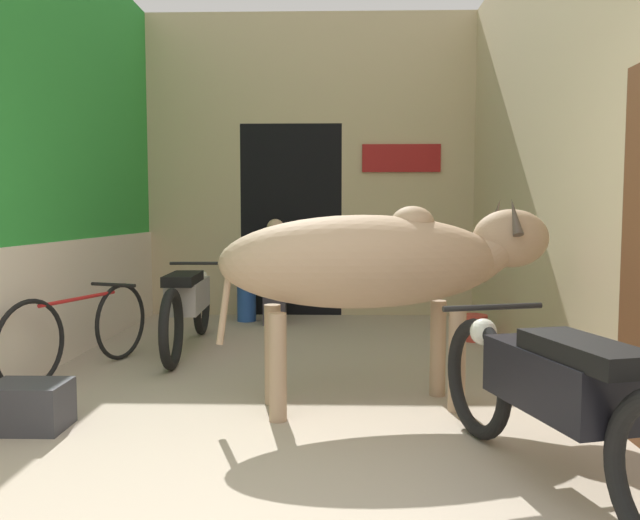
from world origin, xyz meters
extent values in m
cube|color=green|center=(-2.11, 2.79, 1.86)|extent=(0.18, 5.58, 3.71)
cube|color=silver|center=(-2.01, 2.79, 0.52)|extent=(0.03, 5.58, 1.04)
cube|color=#C6B289|center=(0.00, 5.67, 3.04)|extent=(4.03, 0.18, 1.34)
cube|color=#C6B289|center=(-1.44, 5.67, 1.19)|extent=(1.15, 0.18, 2.37)
cube|color=#C6B289|center=(1.20, 5.67, 1.19)|extent=(1.63, 0.18, 2.37)
cube|color=black|center=(-0.24, 6.03, 1.19)|extent=(1.25, 0.90, 2.37)
cube|color=maroon|center=(1.12, 5.56, 1.94)|extent=(0.96, 0.03, 0.34)
cube|color=#C6B289|center=(2.11, 2.79, 1.86)|extent=(0.18, 5.58, 3.71)
ellipsoid|color=tan|center=(0.50, 1.88, 0.97)|extent=(1.96, 0.98, 0.61)
ellipsoid|color=tan|center=(0.82, 1.95, 1.21)|extent=(0.33, 0.31, 0.22)
cylinder|color=tan|center=(1.34, 2.05, 1.01)|extent=(0.45, 0.36, 0.40)
ellipsoid|color=tan|center=(1.50, 2.08, 1.11)|extent=(0.59, 0.43, 0.39)
cylinder|color=tan|center=(-0.37, 1.72, 0.75)|extent=(0.13, 0.07, 0.60)
cylinder|color=tan|center=(1.03, 2.17, 0.34)|extent=(0.11, 0.11, 0.67)
cylinder|color=tan|center=(1.10, 1.82, 0.34)|extent=(0.11, 0.11, 0.67)
cylinder|color=tan|center=(-0.10, 1.95, 0.34)|extent=(0.11, 0.11, 0.67)
cylinder|color=tan|center=(-0.04, 1.60, 0.34)|extent=(0.11, 0.11, 0.67)
cone|color=#473D33|center=(1.43, 2.21, 1.26)|extent=(0.10, 0.18, 0.26)
cone|color=#473D33|center=(1.48, 1.93, 1.26)|extent=(0.10, 0.18, 0.26)
torus|color=black|center=(1.13, 1.36, 0.34)|extent=(0.25, 0.68, 0.68)
cube|color=black|center=(1.31, 0.66, 0.52)|extent=(0.47, 0.83, 0.28)
cube|color=black|center=(1.36, 0.46, 0.70)|extent=(0.41, 0.67, 0.09)
cylinder|color=black|center=(1.17, 1.20, 0.77)|extent=(0.57, 0.18, 0.03)
sphere|color=silver|center=(1.14, 1.30, 0.62)|extent=(0.15, 0.15, 0.15)
torus|color=black|center=(-1.02, 2.84, 0.34)|extent=(0.11, 0.67, 0.67)
torus|color=black|center=(-1.09, 4.31, 0.34)|extent=(0.11, 0.67, 0.67)
cube|color=#9E9993|center=(-1.06, 3.57, 0.51)|extent=(0.32, 0.82, 0.28)
cube|color=black|center=(-1.05, 3.35, 0.69)|extent=(0.29, 0.66, 0.09)
cylinder|color=black|center=(-1.08, 4.15, 0.76)|extent=(0.58, 0.06, 0.03)
sphere|color=silver|center=(-1.09, 4.25, 0.61)|extent=(0.15, 0.15, 0.15)
torus|color=black|center=(-1.87, 2.20, 0.33)|extent=(0.24, 0.65, 0.67)
torus|color=black|center=(-1.56, 3.19, 0.33)|extent=(0.24, 0.65, 0.67)
cylinder|color=red|center=(-1.72, 2.69, 0.60)|extent=(0.29, 0.82, 0.03)
cylinder|color=black|center=(-1.59, 3.10, 0.67)|extent=(0.43, 0.16, 0.03)
cube|color=#3D3842|center=(-0.38, 4.88, 0.24)|extent=(0.26, 0.14, 0.47)
cube|color=#3D3842|center=(-0.38, 4.97, 0.52)|extent=(0.26, 0.32, 0.11)
cube|color=navy|center=(-0.38, 5.04, 0.76)|extent=(0.37, 0.20, 0.48)
sphere|color=tan|center=(-0.38, 5.04, 1.10)|extent=(0.21, 0.21, 0.21)
cylinder|color=#2856B2|center=(-0.74, 5.13, 0.22)|extent=(0.22, 0.22, 0.44)
cylinder|color=#2856B2|center=(-0.74, 5.13, 0.46)|extent=(0.32, 0.32, 0.04)
cube|color=#38383D|center=(-1.50, 1.41, 0.14)|extent=(0.44, 0.32, 0.28)
cylinder|color=#C63D33|center=(1.71, 4.06, 0.13)|extent=(0.26, 0.26, 0.26)
camera|label=1|loc=(0.32, -2.15, 1.28)|focal=35.00mm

